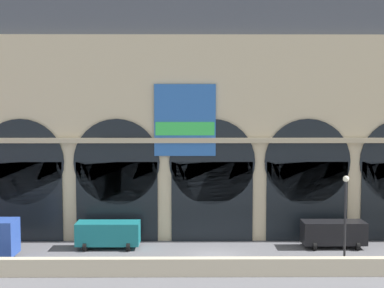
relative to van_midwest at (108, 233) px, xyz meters
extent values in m
plane|color=slate|center=(8.71, -2.62, -1.25)|extent=(200.00, 200.00, 0.00)
cube|color=beige|center=(8.71, -7.17, -0.62)|extent=(90.00, 0.70, 1.25)
cube|color=#BCAD8C|center=(8.71, 4.97, 7.68)|extent=(51.19, 5.18, 17.86)
cube|color=#424751|center=(8.71, 5.27, 18.38)|extent=(51.19, 4.58, 3.54)
cube|color=black|center=(-7.80, 2.33, 2.23)|extent=(7.06, 0.20, 6.96)
cylinder|color=black|center=(-7.80, 2.33, 5.71)|extent=(7.43, 0.20, 7.43)
cube|color=black|center=(0.46, 2.33, 2.23)|extent=(7.06, 0.20, 6.96)
cylinder|color=black|center=(0.46, 2.33, 5.71)|extent=(7.43, 0.20, 7.43)
cube|color=black|center=(8.71, 2.33, 2.23)|extent=(7.06, 0.20, 6.96)
cylinder|color=black|center=(8.71, 2.33, 5.71)|extent=(7.43, 0.20, 7.43)
cube|color=black|center=(16.97, 2.33, 2.23)|extent=(7.06, 0.20, 6.96)
cylinder|color=black|center=(16.97, 2.33, 5.71)|extent=(7.43, 0.20, 7.43)
cube|color=#2659A5|center=(6.36, 2.21, 9.32)|extent=(5.28, 0.12, 6.16)
cube|color=green|center=(6.36, 2.13, 8.59)|extent=(5.07, 0.04, 1.15)
cube|color=tan|center=(8.71, 2.23, 7.57)|extent=(51.19, 0.50, 0.44)
cylinder|color=black|center=(-8.04, -2.31, -0.83)|extent=(0.28, 0.84, 0.84)
cube|color=#19727A|center=(0.00, 0.00, 0.02)|extent=(5.20, 2.00, 1.86)
cylinder|color=black|center=(-1.77, -0.90, -0.91)|extent=(0.28, 0.68, 0.68)
cylinder|color=black|center=(-1.77, 0.90, -0.91)|extent=(0.28, 0.68, 0.68)
cylinder|color=black|center=(1.77, -0.90, -0.91)|extent=(0.28, 0.68, 0.68)
cylinder|color=black|center=(1.77, 0.90, -0.91)|extent=(0.28, 0.68, 0.68)
cube|color=black|center=(18.74, 0.13, 0.02)|extent=(5.20, 2.00, 1.86)
cylinder|color=black|center=(16.97, -0.77, -0.91)|extent=(0.28, 0.68, 0.68)
cylinder|color=black|center=(16.97, 1.03, -0.91)|extent=(0.28, 0.68, 0.68)
cylinder|color=black|center=(20.51, -0.77, -0.91)|extent=(0.28, 0.68, 0.68)
cylinder|color=black|center=(20.51, 1.03, -0.91)|extent=(0.28, 0.68, 0.68)
cylinder|color=black|center=(17.75, -6.37, 2.00)|extent=(0.16, 0.16, 6.50)
sphere|color=#F2EDCC|center=(17.75, -6.37, 5.43)|extent=(0.44, 0.44, 0.44)
camera|label=1|loc=(6.64, -43.57, 10.66)|focal=49.99mm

